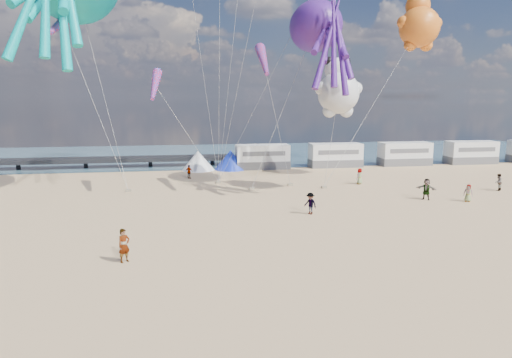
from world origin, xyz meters
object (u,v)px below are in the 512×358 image
at_px(beachgoer_3, 189,172).
at_px(kite_octopus_purple, 315,26).
at_px(motorhome_1, 335,155).
at_px(beachgoer_1, 498,182).
at_px(sandbag_b, 252,188).
at_px(sandbag_c, 324,187).
at_px(beachgoer_6, 360,176).
at_px(sandbag_d, 290,185).
at_px(beachgoer_4, 426,189).
at_px(kite_panda, 338,93).
at_px(standing_person, 124,245).
at_px(tent_blue, 231,160).
at_px(sandbag_e, 219,182).
at_px(motorhome_3, 471,152).
at_px(windsock_left, 62,23).
at_px(kite_teddy_orange, 419,27).
at_px(beachgoer_2, 310,204).
at_px(tent_white, 198,160).
at_px(windsock_mid, 263,60).
at_px(sandbag_a, 128,191).
at_px(windsock_right, 155,85).
at_px(motorhome_0, 262,157).
at_px(motorhome_2, 405,154).
at_px(beachgoer_0, 468,193).

bearing_deg(beachgoer_3, kite_octopus_purple, -176.77).
distance_m(motorhome_1, beachgoer_1, 19.98).
bearing_deg(sandbag_b, sandbag_c, -4.08).
height_order(beachgoer_6, sandbag_d, beachgoer_6).
bearing_deg(sandbag_b, beachgoer_4, -24.91).
bearing_deg(kite_panda, standing_person, -127.70).
distance_m(tent_blue, sandbag_d, 12.55).
distance_m(beachgoer_3, sandbag_e, 4.48).
bearing_deg(beachgoer_3, motorhome_3, -139.45).
xyz_separation_m(motorhome_1, windsock_left, (-28.86, -14.25, 13.43)).
bearing_deg(kite_teddy_orange, sandbag_d, 159.60).
height_order(tent_blue, sandbag_e, tent_blue).
xyz_separation_m(beachgoer_2, beachgoer_6, (8.36, 11.06, -0.02)).
xyz_separation_m(sandbag_d, sandbag_e, (-7.08, 2.46, 0.00)).
height_order(motorhome_3, tent_white, motorhome_3).
relative_size(tent_white, sandbag_e, 8.00).
bearing_deg(beachgoer_6, windsock_left, -29.46).
bearing_deg(motorhome_1, windsock_mid, -129.34).
height_order(beachgoer_1, beachgoer_2, beachgoer_2).
xyz_separation_m(beachgoer_4, sandbag_d, (-10.31, 7.98, -0.82)).
relative_size(beachgoer_4, kite_teddy_orange, 0.27).
relative_size(sandbag_a, windsock_right, 0.10).
xyz_separation_m(tent_white, beachgoer_2, (7.80, -22.81, -0.36)).
relative_size(motorhome_0, windsock_mid, 1.04).
bearing_deg(beachgoer_2, windsock_right, -165.44).
bearing_deg(motorhome_1, beachgoer_2, -113.04).
bearing_deg(kite_octopus_purple, windsock_right, -168.82).
xyz_separation_m(motorhome_0, kite_octopus_purple, (2.91, -12.34, 13.90)).
bearing_deg(sandbag_c, sandbag_b, 175.92).
xyz_separation_m(motorhome_0, kite_panda, (4.40, -15.18, 7.73)).
relative_size(sandbag_a, kite_panda, 0.08).
distance_m(motorhome_3, beachgoer_2, 36.67).
height_order(motorhome_1, tent_white, motorhome_1).
height_order(beachgoer_4, windsock_left, windsock_left).
distance_m(tent_white, kite_teddy_orange, 28.74).
relative_size(motorhome_2, sandbag_e, 13.20).
relative_size(tent_blue, kite_teddy_orange, 0.57).
xyz_separation_m(beachgoer_2, sandbag_d, (1.09, 11.30, -0.73)).
relative_size(motorhome_0, tent_white, 1.65).
xyz_separation_m(beachgoer_1, kite_teddy_orange, (-5.67, 6.44, 15.04)).
bearing_deg(kite_teddy_orange, kite_panda, -179.56).
distance_m(sandbag_b, kite_teddy_orange, 23.74).
bearing_deg(kite_octopus_purple, motorhome_3, 33.70).
height_order(sandbag_d, sandbag_e, same).
height_order(beachgoer_4, windsock_mid, windsock_mid).
height_order(standing_person, windsock_mid, windsock_mid).
distance_m(beachgoer_0, kite_panda, 14.22).
bearing_deg(sandbag_d, kite_octopus_purple, -22.47).
bearing_deg(sandbag_a, kite_panda, -9.30).
height_order(motorhome_1, sandbag_c, motorhome_1).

